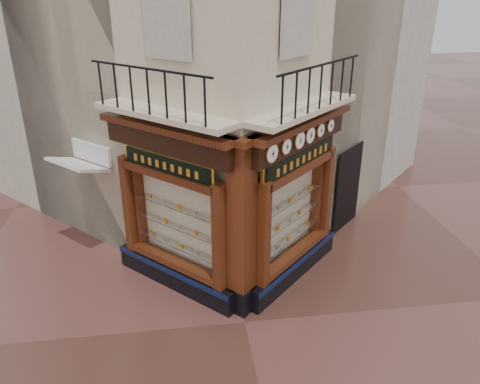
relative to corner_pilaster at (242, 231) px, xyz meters
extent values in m
plane|color=#462821|center=(0.00, -0.50, -1.95)|extent=(80.00, 80.00, 0.00)
cube|color=beige|center=(0.00, 5.66, 4.05)|extent=(11.31, 11.31, 12.00)
cube|color=beige|center=(-2.47, 8.13, 3.55)|extent=(11.31, 11.31, 11.00)
cube|color=beige|center=(2.47, 8.13, 3.55)|extent=(11.31, 11.31, 11.00)
cube|color=black|center=(-1.44, 1.04, -1.67)|extent=(2.72, 2.72, 0.55)
cube|color=#0B1438|center=(-1.57, 0.91, -1.46)|extent=(2.50, 2.50, 0.12)
cube|color=#3A180A|center=(-0.45, 0.05, -0.17)|extent=(0.37, 0.37, 2.45)
cube|color=#3A180A|center=(-2.43, 2.03, -0.17)|extent=(0.37, 0.37, 2.45)
cube|color=beige|center=(-1.20, 1.27, -0.20)|extent=(1.80, 1.80, 2.10)
cube|color=black|center=(-1.42, 1.05, 1.65)|extent=(2.69, 2.69, 0.50)
cube|color=#3A180A|center=(-1.47, 1.00, 1.96)|extent=(2.86, 2.86, 0.14)
cube|color=black|center=(1.44, 1.04, -1.67)|extent=(2.72, 2.72, 0.55)
cube|color=#0B1438|center=(1.57, 0.91, -1.46)|extent=(2.50, 2.50, 0.12)
cube|color=#3A180A|center=(0.45, 0.05, -0.17)|extent=(0.37, 0.37, 2.45)
cube|color=#3A180A|center=(2.43, 2.03, -0.17)|extent=(0.37, 0.37, 2.45)
cube|color=beige|center=(1.20, 1.27, -0.20)|extent=(1.80, 1.80, 2.10)
cube|color=black|center=(1.42, 1.05, 1.65)|extent=(2.69, 2.69, 0.50)
cube|color=#3A180A|center=(1.47, 1.00, 1.96)|extent=(2.86, 2.86, 0.14)
cube|color=black|center=(0.00, 0.00, -1.67)|extent=(0.78, 0.78, 0.55)
cube|color=#3A180A|center=(0.00, 0.00, 0.25)|extent=(0.64, 0.64, 3.50)
cube|color=#3A180A|center=(0.00, 0.00, 1.96)|extent=(0.85, 0.85, 0.14)
cube|color=beige|center=(-1.48, 0.99, 2.25)|extent=(2.97, 2.97, 0.12)
cube|color=black|center=(-1.72, 0.76, 3.20)|extent=(2.36, 2.36, 0.04)
cube|color=beige|center=(1.48, 0.99, 2.25)|extent=(2.97, 2.97, 0.12)
cube|color=black|center=(1.72, 0.76, 3.20)|extent=(2.36, 2.36, 0.04)
cylinder|color=#B07C3A|center=(0.58, -0.02, 1.67)|extent=(0.32, 0.32, 0.40)
cylinder|color=white|center=(0.60, -0.04, 1.67)|extent=(0.26, 0.26, 0.35)
cube|color=black|center=(0.61, -0.05, 1.67)|extent=(0.02, 0.02, 0.13)
cube|color=black|center=(0.61, -0.05, 1.67)|extent=(0.08, 0.08, 0.01)
cylinder|color=#B07C3A|center=(0.95, 0.35, 1.67)|extent=(0.28, 0.28, 0.35)
cylinder|color=white|center=(0.97, 0.33, 1.67)|extent=(0.23, 0.23, 0.30)
cube|color=black|center=(0.98, 0.32, 1.67)|extent=(0.02, 0.02, 0.12)
cube|color=black|center=(0.98, 0.32, 1.67)|extent=(0.07, 0.07, 0.01)
cylinder|color=#B07C3A|center=(1.32, 0.72, 1.67)|extent=(0.32, 0.32, 0.40)
cylinder|color=white|center=(1.34, 0.70, 1.67)|extent=(0.26, 0.26, 0.35)
cube|color=black|center=(1.35, 0.69, 1.67)|extent=(0.02, 0.02, 0.13)
cube|color=black|center=(1.35, 0.69, 1.67)|extent=(0.08, 0.08, 0.01)
cylinder|color=#B07C3A|center=(1.63, 1.04, 1.67)|extent=(0.31, 0.31, 0.39)
cylinder|color=white|center=(1.65, 1.02, 1.67)|extent=(0.25, 0.25, 0.33)
cube|color=black|center=(1.66, 1.01, 1.67)|extent=(0.02, 0.02, 0.13)
cube|color=black|center=(1.66, 1.01, 1.67)|extent=(0.08, 0.08, 0.01)
cylinder|color=#B07C3A|center=(1.96, 1.37, 1.67)|extent=(0.27, 0.27, 0.33)
cylinder|color=white|center=(1.98, 1.35, 1.67)|extent=(0.21, 0.21, 0.28)
cube|color=black|center=(1.99, 1.34, 1.67)|extent=(0.02, 0.02, 0.11)
cube|color=black|center=(1.99, 1.34, 1.67)|extent=(0.07, 0.07, 0.01)
cylinder|color=#B07C3A|center=(2.31, 1.71, 1.67)|extent=(0.25, 0.25, 0.31)
cylinder|color=white|center=(2.33, 1.69, 1.67)|extent=(0.20, 0.20, 0.26)
cube|color=black|center=(2.34, 1.68, 1.67)|extent=(0.02, 0.02, 0.10)
cube|color=black|center=(2.34, 1.68, 1.67)|extent=(0.06, 0.06, 0.01)
cube|color=gold|center=(-1.45, 1.03, 1.15)|extent=(1.91, 1.91, 0.51)
cube|color=black|center=(-1.48, 1.00, 1.15)|extent=(1.78, 1.78, 0.38)
cube|color=gold|center=(1.45, 1.03, 1.15)|extent=(2.16, 2.16, 0.58)
cube|color=black|center=(1.48, 1.00, 1.15)|extent=(2.01, 2.01, 0.43)
camera|label=1|loc=(-1.20, -8.41, 4.64)|focal=35.00mm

